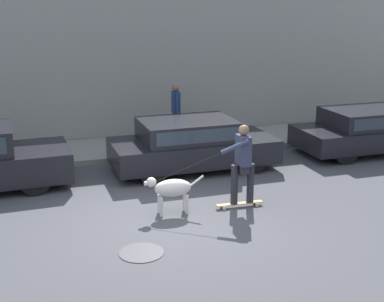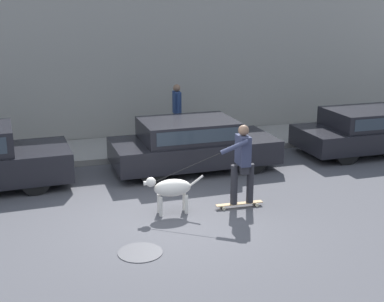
% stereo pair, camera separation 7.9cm
% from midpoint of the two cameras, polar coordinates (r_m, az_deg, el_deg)
% --- Properties ---
extents(ground_plane, '(36.00, 36.00, 0.00)m').
position_cam_midpoint_polar(ground_plane, '(10.03, -1.84, -7.55)').
color(ground_plane, '#47474C').
extents(back_wall, '(32.00, 0.30, 4.07)m').
position_cam_midpoint_polar(back_wall, '(15.49, -8.26, 8.46)').
color(back_wall, gray).
rests_on(back_wall, ground_plane).
extents(sidewalk_curb, '(30.00, 2.15, 0.15)m').
position_cam_midpoint_polar(sidewalk_curb, '(14.67, -7.17, 0.26)').
color(sidewalk_curb, gray).
rests_on(sidewalk_curb, ground_plane).
extents(parked_car_1, '(3.96, 1.81, 1.24)m').
position_cam_midpoint_polar(parked_car_1, '(12.87, 0.20, 0.68)').
color(parked_car_1, black).
rests_on(parked_car_1, ground_plane).
extents(parked_car_2, '(4.04, 1.77, 1.19)m').
position_cam_midpoint_polar(parked_car_2, '(15.12, 18.64, 2.04)').
color(parked_car_2, black).
rests_on(parked_car_2, ground_plane).
extents(dog, '(1.17, 0.37, 0.76)m').
position_cam_midpoint_polar(dog, '(10.23, -2.04, -4.03)').
color(dog, beige).
rests_on(dog, ground_plane).
extents(skateboarder, '(2.25, 0.58, 1.68)m').
position_cam_midpoint_polar(skateboarder, '(10.44, 5.58, -1.08)').
color(skateboarder, beige).
rests_on(skateboarder, ground_plane).
extents(pedestrian_with_bag, '(0.21, 0.64, 1.63)m').
position_cam_midpoint_polar(pedestrian_with_bag, '(14.70, -1.48, 4.34)').
color(pedestrian_with_bag, '#28282D').
rests_on(pedestrian_with_bag, sidewalk_curb).
extents(manhole_cover, '(0.74, 0.74, 0.01)m').
position_cam_midpoint_polar(manhole_cover, '(8.91, -5.29, -10.72)').
color(manhole_cover, '#38383D').
rests_on(manhole_cover, ground_plane).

